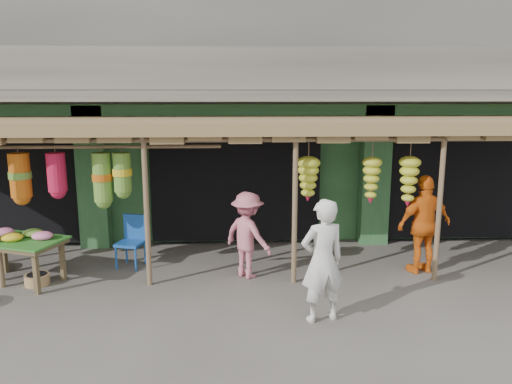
{
  "coord_description": "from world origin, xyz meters",
  "views": [
    {
      "loc": [
        -0.01,
        -8.4,
        3.3
      ],
      "look_at": [
        0.39,
        1.0,
        1.38
      ],
      "focal_mm": 35.0,
      "sensor_mm": 36.0,
      "label": 1
    }
  ],
  "objects_px": {
    "blue_chair": "(132,238)",
    "person_front": "(322,261)",
    "flower_table": "(19,241)",
    "person_shopper": "(248,235)",
    "person_vendor": "(424,224)"
  },
  "relations": [
    {
      "from": "blue_chair",
      "to": "person_front",
      "type": "distance_m",
      "value": 4.06
    },
    {
      "from": "flower_table",
      "to": "blue_chair",
      "type": "xyz_separation_m",
      "value": [
        1.77,
        0.8,
        -0.21
      ]
    },
    {
      "from": "blue_chair",
      "to": "person_front",
      "type": "relative_size",
      "value": 0.54
    },
    {
      "from": "flower_table",
      "to": "person_shopper",
      "type": "bearing_deg",
      "value": 22.06
    },
    {
      "from": "person_vendor",
      "to": "person_shopper",
      "type": "relative_size",
      "value": 1.17
    },
    {
      "from": "person_front",
      "to": "person_vendor",
      "type": "height_order",
      "value": "person_vendor"
    },
    {
      "from": "person_front",
      "to": "person_shopper",
      "type": "bearing_deg",
      "value": -76.67
    },
    {
      "from": "flower_table",
      "to": "person_shopper",
      "type": "relative_size",
      "value": 1.14
    },
    {
      "from": "flower_table",
      "to": "person_vendor",
      "type": "height_order",
      "value": "person_vendor"
    },
    {
      "from": "person_front",
      "to": "person_vendor",
      "type": "bearing_deg",
      "value": -155.81
    },
    {
      "from": "blue_chair",
      "to": "person_front",
      "type": "xyz_separation_m",
      "value": [
        3.2,
        -2.47,
        0.36
      ]
    },
    {
      "from": "blue_chair",
      "to": "person_front",
      "type": "height_order",
      "value": "person_front"
    },
    {
      "from": "flower_table",
      "to": "person_front",
      "type": "bearing_deg",
      "value": 1.72
    },
    {
      "from": "flower_table",
      "to": "person_vendor",
      "type": "relative_size",
      "value": 0.97
    },
    {
      "from": "blue_chair",
      "to": "person_shopper",
      "type": "relative_size",
      "value": 0.63
    }
  ]
}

